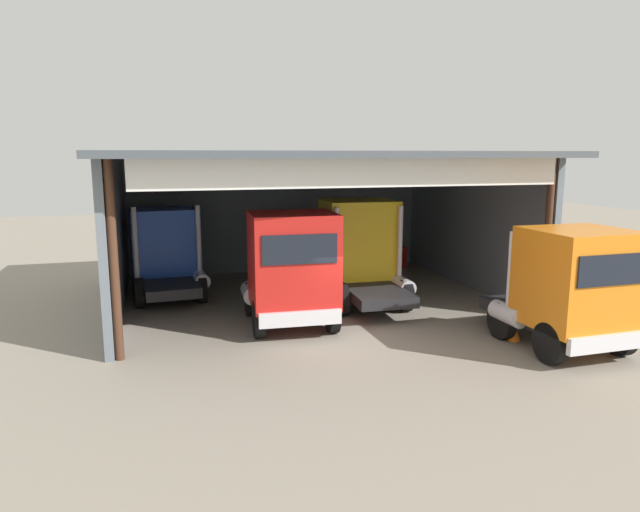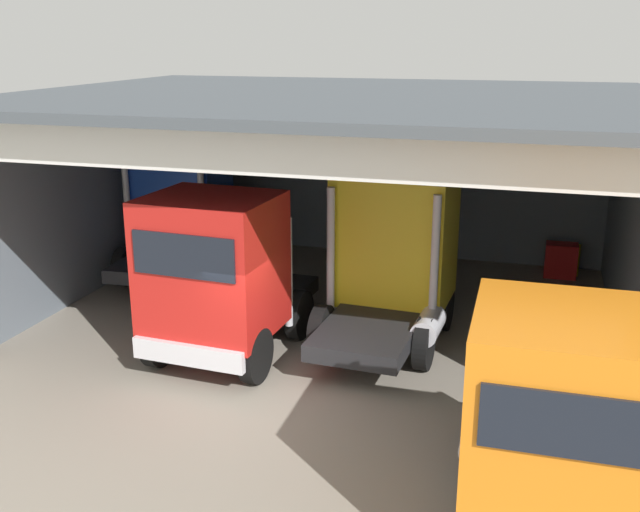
{
  "view_description": "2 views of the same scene",
  "coord_description": "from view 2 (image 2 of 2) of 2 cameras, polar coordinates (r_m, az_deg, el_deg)",
  "views": [
    {
      "loc": [
        -5.57,
        -15.21,
        5.42
      ],
      "look_at": [
        0.0,
        3.76,
        1.86
      ],
      "focal_mm": 31.73,
      "sensor_mm": 36.0,
      "label": 1
    },
    {
      "loc": [
        4.63,
        -11.83,
        6.77
      ],
      "look_at": [
        0.0,
        3.76,
        1.86
      ],
      "focal_mm": 40.99,
      "sensor_mm": 36.0,
      "label": 2
    }
  ],
  "objects": [
    {
      "name": "ground_plane",
      "position": [
        14.39,
        -4.35,
        -11.32
      ],
      "size": [
        80.0,
        80.0,
        0.0
      ],
      "primitive_type": "plane",
      "color": "gray",
      "rests_on": "ground"
    },
    {
      "name": "workshop_shed",
      "position": [
        18.79,
        2.1,
        7.89
      ],
      "size": [
        14.42,
        12.03,
        5.52
      ],
      "color": "slate",
      "rests_on": "ground"
    },
    {
      "name": "traffic_cone",
      "position": [
        12.21,
        13.58,
        -15.85
      ],
      "size": [
        0.36,
        0.36,
        0.56
      ],
      "primitive_type": "cone",
      "color": "orange",
      "rests_on": "ground"
    },
    {
      "name": "truck_yellow_right_bay",
      "position": [
        16.83,
        5.69,
        0.09
      ],
      "size": [
        2.82,
        4.89,
        3.77
      ],
      "rotation": [
        0.0,
        0.0,
        -0.05
      ],
      "color": "yellow",
      "rests_on": "ground"
    },
    {
      "name": "truck_orange_center_left_bay",
      "position": [
        10.45,
        18.56,
        -12.3
      ],
      "size": [
        2.73,
        4.5,
        3.46
      ],
      "rotation": [
        0.0,
        0.0,
        3.15
      ],
      "color": "orange",
      "rests_on": "ground"
    },
    {
      "name": "tool_cart",
      "position": [
        22.42,
        18.29,
        -0.31
      ],
      "size": [
        0.9,
        0.6,
        1.0
      ],
      "primitive_type": "cube",
      "color": "red",
      "rests_on": "ground"
    },
    {
      "name": "truck_red_center_bay",
      "position": [
        15.58,
        -7.86,
        -1.49
      ],
      "size": [
        2.8,
        5.1,
        3.69
      ],
      "rotation": [
        0.0,
        0.0,
        3.08
      ],
      "color": "red",
      "rests_on": "ground"
    },
    {
      "name": "truck_blue_left_bay",
      "position": [
        21.69,
        -10.93,
        3.17
      ],
      "size": [
        2.81,
        4.44,
        3.58
      ],
      "rotation": [
        0.0,
        0.0,
        0.06
      ],
      "color": "#1E47B7",
      "rests_on": "ground"
    },
    {
      "name": "oil_drum",
      "position": [
        22.68,
        18.87,
        -0.27
      ],
      "size": [
        0.58,
        0.58,
        0.93
      ],
      "primitive_type": "cylinder",
      "color": "gold",
      "rests_on": "ground"
    }
  ]
}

